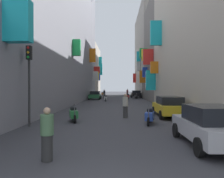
# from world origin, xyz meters

# --- Properties ---
(ground_plane) EXTENTS (140.00, 140.00, 0.00)m
(ground_plane) POSITION_xyz_m (0.00, 30.00, 0.00)
(ground_plane) COLOR #38383D
(building_left_near) EXTENTS (7.33, 40.04, 18.82)m
(building_left_near) POSITION_xyz_m (-8.00, 20.01, 9.41)
(building_left_near) COLOR gray
(building_left_near) RESTS_ON ground
(building_left_mid_a) EXTENTS (7.26, 5.83, 21.66)m
(building_left_mid_a) POSITION_xyz_m (-7.99, 42.95, 10.81)
(building_left_mid_a) COLOR gray
(building_left_mid_a) RESTS_ON ground
(building_left_mid_b) EXTENTS (6.97, 14.13, 12.47)m
(building_left_mid_b) POSITION_xyz_m (-7.99, 52.94, 6.24)
(building_left_mid_b) COLOR #B2A899
(building_left_mid_b) RESTS_ON ground
(building_right_mid_a) EXTENTS (7.39, 11.71, 15.65)m
(building_right_mid_a) POSITION_xyz_m (7.98, 32.20, 7.82)
(building_right_mid_a) COLOR slate
(building_right_mid_a) RESTS_ON ground
(building_right_mid_b) EXTENTS (6.83, 21.95, 20.01)m
(building_right_mid_b) POSITION_xyz_m (8.00, 49.03, 10.00)
(building_right_mid_b) COLOR gray
(building_right_mid_b) RESTS_ON ground
(parked_car_silver) EXTENTS (1.97, 3.96, 1.47)m
(parked_car_silver) POSITION_xyz_m (3.58, 5.26, 0.77)
(parked_car_silver) COLOR #B7B7BC
(parked_car_silver) RESTS_ON ground
(parked_car_yellow) EXTENTS (1.85, 4.28, 1.46)m
(parked_car_yellow) POSITION_xyz_m (3.86, 13.00, 0.77)
(parked_car_yellow) COLOR gold
(parked_car_yellow) RESTS_ON ground
(parked_car_black) EXTENTS (2.00, 4.26, 1.46)m
(parked_car_black) POSITION_xyz_m (3.78, 41.05, 0.77)
(parked_car_black) COLOR black
(parked_car_black) RESTS_ON ground
(parked_car_green) EXTENTS (1.96, 3.95, 1.43)m
(parked_car_green) POSITION_xyz_m (-3.81, 34.73, 0.75)
(parked_car_green) COLOR #236638
(parked_car_green) RESTS_ON ground
(scooter_white) EXTENTS (0.50, 1.93, 1.13)m
(scooter_white) POSITION_xyz_m (-1.69, 29.97, 0.46)
(scooter_white) COLOR silver
(scooter_white) RESTS_ON ground
(scooter_blue) EXTENTS (0.71, 1.92, 1.13)m
(scooter_blue) POSITION_xyz_m (2.05, 9.92, 0.46)
(scooter_blue) COLOR #2D4CAD
(scooter_blue) RESTS_ON ground
(scooter_green) EXTENTS (0.76, 1.83, 1.13)m
(scooter_green) POSITION_xyz_m (-2.54, 10.69, 0.46)
(scooter_green) COLOR #287F3D
(scooter_green) RESTS_ON ground
(scooter_black) EXTENTS (0.54, 1.82, 1.13)m
(scooter_black) POSITION_xyz_m (3.49, 37.00, 0.46)
(scooter_black) COLOR black
(scooter_black) RESTS_ON ground
(scooter_orange) EXTENTS (0.56, 2.00, 1.13)m
(scooter_orange) POSITION_xyz_m (-3.75, 50.86, 0.46)
(scooter_orange) COLOR orange
(scooter_orange) RESTS_ON ground
(scooter_red) EXTENTS (0.62, 1.98, 1.13)m
(scooter_red) POSITION_xyz_m (2.02, 37.16, 0.46)
(scooter_red) COLOR red
(scooter_red) RESTS_ON ground
(pedestrian_crossing) EXTENTS (0.48, 0.48, 1.66)m
(pedestrian_crossing) POSITION_xyz_m (-2.54, 39.83, 0.82)
(pedestrian_crossing) COLOR #242424
(pedestrian_crossing) RESTS_ON ground
(pedestrian_near_left) EXTENTS (0.48, 0.48, 1.55)m
(pedestrian_near_left) POSITION_xyz_m (-1.83, 3.55, 0.77)
(pedestrian_near_left) COLOR #2C2C2C
(pedestrian_near_left) RESTS_ON ground
(pedestrian_near_right) EXTENTS (0.52, 0.52, 1.68)m
(pedestrian_near_right) POSITION_xyz_m (0.72, 12.30, 0.83)
(pedestrian_near_right) COLOR #343434
(pedestrian_near_right) RESTS_ON ground
(pedestrian_mid_street) EXTENTS (0.44, 0.44, 1.75)m
(pedestrian_mid_street) POSITION_xyz_m (2.04, 40.60, 0.88)
(pedestrian_mid_street) COLOR #323232
(pedestrian_mid_street) RESTS_ON ground
(traffic_light_near_corner) EXTENTS (0.26, 0.34, 4.44)m
(traffic_light_near_corner) POSITION_xyz_m (4.57, 35.69, 3.01)
(traffic_light_near_corner) COLOR #2D2D2D
(traffic_light_near_corner) RESTS_ON ground
(traffic_light_far_corner) EXTENTS (0.26, 0.34, 4.36)m
(traffic_light_far_corner) POSITION_xyz_m (-4.60, 8.95, 2.97)
(traffic_light_far_corner) COLOR #2D2D2D
(traffic_light_far_corner) RESTS_ON ground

